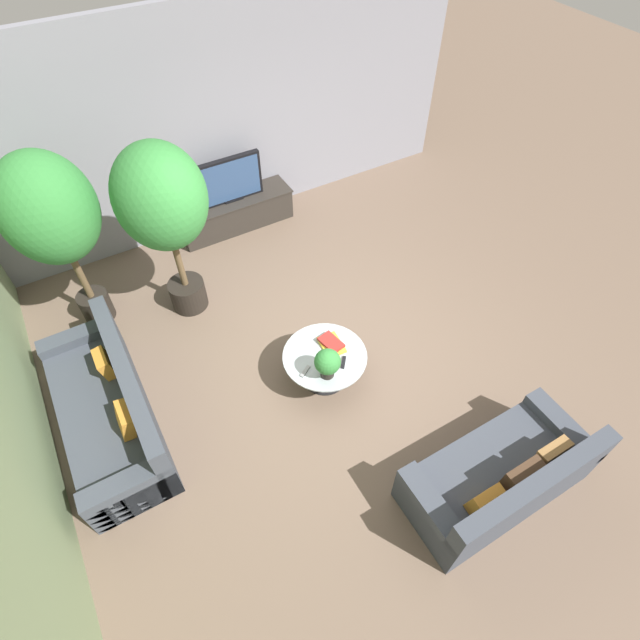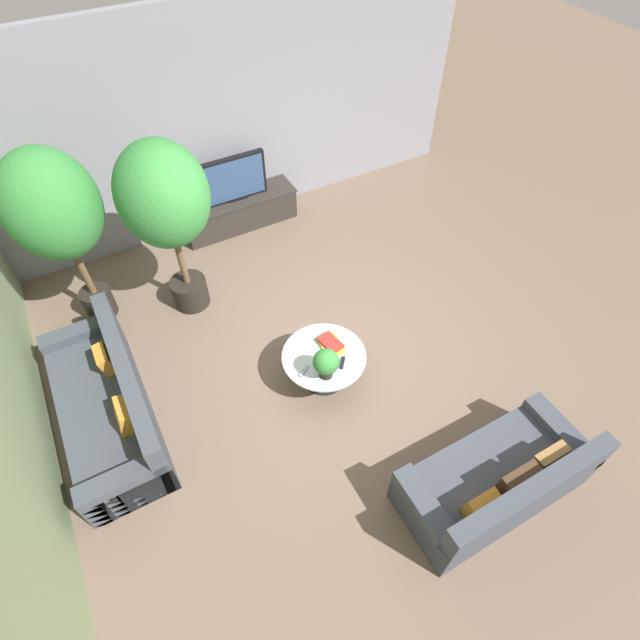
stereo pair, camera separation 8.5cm
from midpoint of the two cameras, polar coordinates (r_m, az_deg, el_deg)
name	(u,v)px [view 2 (the right image)]	position (r m, az deg, el deg)	size (l,w,h in m)	color
ground_plane	(340,358)	(6.00, 2.74, -4.35)	(24.00, 24.00, 0.00)	brown
back_wall_stone	(222,121)	(7.35, -10.76, 21.47)	(7.40, 0.12, 3.00)	gray
media_console	(239,211)	(7.73, -8.92, 12.21)	(1.73, 0.50, 0.47)	#2D2823
television	(234,179)	(7.42, -9.43, 15.62)	(0.93, 0.13, 0.66)	black
coffee_table	(324,362)	(5.60, 0.89, -4.86)	(0.94, 0.94, 0.41)	black
couch_by_wall	(109,406)	(5.73, -22.55, -9.04)	(0.84, 2.16, 0.84)	#3D424C
couch_near_entry	(497,482)	(5.21, 20.04, -16.99)	(1.79, 0.84, 0.84)	#3D424C
potted_palm_tall	(54,210)	(6.04, -27.80, 11.03)	(1.01, 1.01, 2.31)	black
potted_palm_corner	(165,202)	(5.77, -16.89, 12.74)	(1.00, 1.00, 2.29)	black
potted_plant_tabletop	(326,363)	(5.18, 1.16, -4.92)	(0.28, 0.28, 0.37)	black
book_stack	(331,344)	(5.56, 1.69, -2.76)	(0.25, 0.33, 0.07)	gold
remote_black	(342,363)	(5.44, 3.02, -4.89)	(0.04, 0.16, 0.02)	black
remote_silver	(304,371)	(5.37, -1.40, -5.85)	(0.04, 0.16, 0.02)	gray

